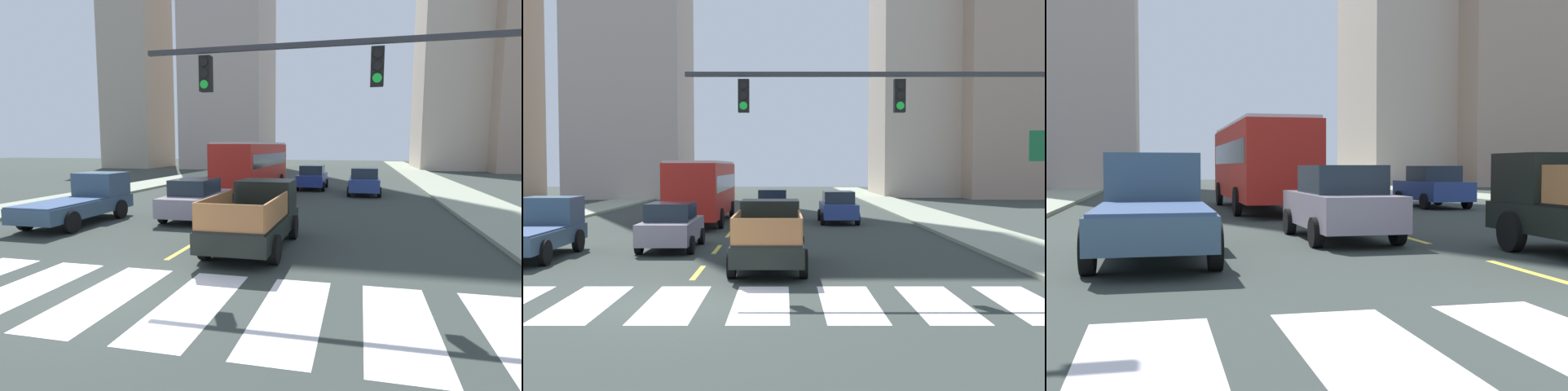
% 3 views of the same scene
% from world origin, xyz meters
% --- Properties ---
extents(ground_plane, '(160.00, 160.00, 0.00)m').
position_xyz_m(ground_plane, '(0.00, 0.00, 0.00)').
color(ground_plane, '#303733').
extents(sidewalk_right, '(3.42, 110.00, 0.15)m').
position_xyz_m(sidewalk_right, '(11.03, 18.00, 0.07)').
color(sidewalk_right, gray).
rests_on(sidewalk_right, ground).
extents(crosswalk_stripe_3, '(1.24, 3.85, 0.01)m').
position_xyz_m(crosswalk_stripe_3, '(-1.96, 0.00, 0.00)').
color(crosswalk_stripe_3, silver).
rests_on(crosswalk_stripe_3, ground).
extents(crosswalk_stripe_4, '(1.24, 3.85, 0.01)m').
position_xyz_m(crosswalk_stripe_4, '(0.00, 0.00, 0.00)').
color(crosswalk_stripe_4, silver).
rests_on(crosswalk_stripe_4, ground).
extents(crosswalk_stripe_5, '(1.24, 3.85, 0.01)m').
position_xyz_m(crosswalk_stripe_5, '(1.96, 0.00, 0.00)').
color(crosswalk_stripe_5, silver).
rests_on(crosswalk_stripe_5, ground).
extents(crosswalk_stripe_6, '(1.24, 3.85, 0.01)m').
position_xyz_m(crosswalk_stripe_6, '(3.92, 0.00, 0.00)').
color(crosswalk_stripe_6, silver).
rests_on(crosswalk_stripe_6, ground).
extents(crosswalk_stripe_7, '(1.24, 3.85, 0.01)m').
position_xyz_m(crosswalk_stripe_7, '(5.88, 0.00, 0.00)').
color(crosswalk_stripe_7, silver).
rests_on(crosswalk_stripe_7, ground).
extents(crosswalk_stripe_8, '(1.24, 3.85, 0.01)m').
position_xyz_m(crosswalk_stripe_8, '(7.84, 0.00, 0.00)').
color(crosswalk_stripe_8, silver).
rests_on(crosswalk_stripe_8, ground).
extents(lane_dash_0, '(0.16, 2.40, 0.01)m').
position_xyz_m(lane_dash_0, '(0.00, 4.00, 0.00)').
color(lane_dash_0, gold).
rests_on(lane_dash_0, ground).
extents(lane_dash_1, '(0.16, 2.40, 0.01)m').
position_xyz_m(lane_dash_1, '(0.00, 9.00, 0.00)').
color(lane_dash_1, gold).
rests_on(lane_dash_1, ground).
extents(lane_dash_2, '(0.16, 2.40, 0.01)m').
position_xyz_m(lane_dash_2, '(0.00, 14.00, 0.00)').
color(lane_dash_2, gold).
rests_on(lane_dash_2, ground).
extents(lane_dash_3, '(0.16, 2.40, 0.01)m').
position_xyz_m(lane_dash_3, '(0.00, 19.00, 0.00)').
color(lane_dash_3, gold).
rests_on(lane_dash_3, ground).
extents(lane_dash_4, '(0.16, 2.40, 0.01)m').
position_xyz_m(lane_dash_4, '(0.00, 24.00, 0.00)').
color(lane_dash_4, gold).
rests_on(lane_dash_4, ground).
extents(lane_dash_5, '(0.16, 2.40, 0.01)m').
position_xyz_m(lane_dash_5, '(0.00, 29.00, 0.00)').
color(lane_dash_5, gold).
rests_on(lane_dash_5, ground).
extents(lane_dash_6, '(0.16, 2.40, 0.01)m').
position_xyz_m(lane_dash_6, '(0.00, 34.00, 0.00)').
color(lane_dash_6, gold).
rests_on(lane_dash_6, ground).
extents(lane_dash_7, '(0.16, 2.40, 0.01)m').
position_xyz_m(lane_dash_7, '(0.00, 39.00, 0.00)').
color(lane_dash_7, gold).
rests_on(lane_dash_7, ground).
extents(pickup_stakebed, '(2.18, 5.20, 1.96)m').
position_xyz_m(pickup_stakebed, '(2.02, 5.10, 0.94)').
color(pickup_stakebed, black).
rests_on(pickup_stakebed, ground).
extents(pickup_dark, '(2.18, 5.20, 1.96)m').
position_xyz_m(pickup_dark, '(-5.85, 7.28, 0.92)').
color(pickup_dark, '#364F66').
rests_on(pickup_dark, ground).
extents(city_bus, '(2.72, 10.80, 3.32)m').
position_xyz_m(city_bus, '(-1.88, 19.65, 1.95)').
color(city_bus, red).
rests_on(city_bus, ground).
extents(sedan_mid, '(2.02, 4.40, 1.72)m').
position_xyz_m(sedan_mid, '(-1.67, 9.06, 0.86)').
color(sedan_mid, gray).
rests_on(sedan_mid, ground).
extents(sedan_near_right, '(2.02, 4.40, 1.72)m').
position_xyz_m(sedan_near_right, '(5.38, 19.70, 0.86)').
color(sedan_near_right, navy).
rests_on(sedan_near_right, ground).
extents(sedan_near_left, '(2.02, 4.40, 1.72)m').
position_xyz_m(sedan_near_left, '(1.80, 22.30, 0.86)').
color(sedan_near_left, navy).
rests_on(sedan_near_left, ground).
extents(traffic_signal_gantry, '(10.07, 0.27, 6.00)m').
position_xyz_m(traffic_signal_gantry, '(6.63, 2.33, 4.24)').
color(traffic_signal_gantry, '#2D2D33').
rests_on(traffic_signal_gantry, ground).
extents(block_mid_left, '(8.32, 11.98, 25.35)m').
position_xyz_m(block_mid_left, '(16.42, 52.41, 12.68)').
color(block_mid_left, beige).
rests_on(block_mid_left, ground).
extents(block_low_left, '(11.94, 11.22, 23.50)m').
position_xyz_m(block_low_left, '(25.66, 48.52, 11.75)').
color(block_low_left, tan).
rests_on(block_low_left, ground).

